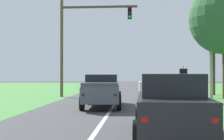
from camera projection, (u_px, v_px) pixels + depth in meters
ground_plane at (110, 111)px, 15.94m from camera, size 120.00×120.00×0.00m
red_suv_near at (171, 104)px, 9.47m from camera, size 2.26×4.45×1.90m
pickup_truck_lead at (102, 90)px, 17.73m from camera, size 2.35×5.36×1.84m
traffic_light at (80, 34)px, 25.55m from camera, size 6.25×0.40×7.85m
keep_moving_sign at (183, 79)px, 21.61m from camera, size 0.60×0.09×2.39m
crossing_suv_far at (166, 85)px, 27.08m from camera, size 4.47×2.19×1.72m
utility_pole_right at (211, 39)px, 24.04m from camera, size 0.28×0.28×8.96m
extra_tree_1 at (213, 25)px, 27.88m from camera, size 3.55×3.55×7.95m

